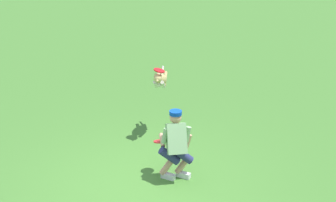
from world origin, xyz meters
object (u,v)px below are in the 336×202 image
dog (160,80)px  frisbee_held (160,141)px  frisbee_flying (159,71)px  person (176,143)px

dog → frisbee_held: dog is taller
dog → frisbee_flying: 0.43m
frisbee_flying → frisbee_held: bearing=119.7°
person → frisbee_flying: 1.91m
person → frisbee_flying: size_ratio=5.61×
dog → frisbee_flying: (-0.13, 0.27, 0.31)m
frisbee_flying → dog: bearing=-63.9°
person → frisbee_held: bearing=38.4°
person → dog: 2.09m
person → frisbee_held: 0.40m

